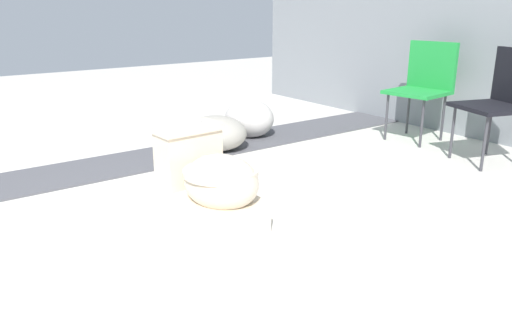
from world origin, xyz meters
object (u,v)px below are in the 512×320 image
object	(u,v)px
toilet	(211,184)
boulder_far	(249,119)
folding_chair_middle	(504,94)
boulder_near	(216,133)
folding_chair_left	(424,80)

from	to	relation	value
toilet	boulder_far	world-z (taller)	toilet
folding_chair_middle	boulder_near	world-z (taller)	folding_chair_middle
boulder_far	folding_chair_left	bearing A→B (deg)	52.53
folding_chair_left	folding_chair_middle	size ratio (longest dim) A/B	1.00
boulder_near	toilet	bearing A→B (deg)	-32.65
folding_chair_middle	folding_chair_left	bearing A→B (deg)	-79.83
toilet	folding_chair_middle	distance (m)	2.35
folding_chair_middle	boulder_near	xyz separation A→B (m)	(-1.49, -1.55, -0.37)
folding_chair_left	boulder_far	xyz separation A→B (m)	(-0.92, -1.20, -0.34)
folding_chair_middle	boulder_near	bearing A→B (deg)	-25.31
toilet	boulder_near	size ratio (longest dim) A/B	1.30
toilet	folding_chair_left	world-z (taller)	folding_chair_left
toilet	folding_chair_left	distance (m)	2.49
toilet	boulder_near	distance (m)	1.42
toilet	boulder_far	bearing A→B (deg)	135.27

